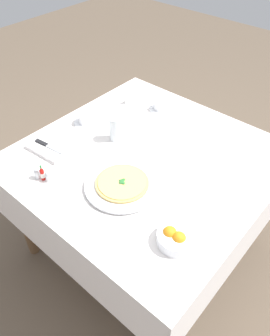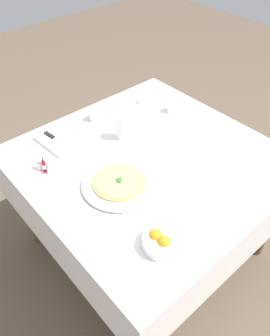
{
  "view_description": "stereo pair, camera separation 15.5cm",
  "coord_description": "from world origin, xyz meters",
  "px_view_note": "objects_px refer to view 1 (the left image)",
  "views": [
    {
      "loc": [
        0.77,
        -0.97,
        1.79
      ],
      "look_at": [
        0.02,
        -0.11,
        0.75
      ],
      "focal_mm": 35.75,
      "sensor_mm": 36.0,
      "label": 1
    },
    {
      "loc": [
        0.88,
        -0.86,
        1.79
      ],
      "look_at": [
        0.02,
        -0.11,
        0.75
      ],
      "focal_mm": 35.75,
      "sensor_mm": 36.0,
      "label": 2
    }
  ],
  "objects_px": {
    "coffee_cup_far_right": "(160,106)",
    "water_glass_back_corner": "(116,130)",
    "salt_shaker": "(48,177)",
    "citrus_bowl": "(176,237)",
    "pepper_shaker": "(37,174)",
    "menu_card": "(131,97)",
    "pizza": "(122,183)",
    "napkin_folded": "(49,148)",
    "hot_sauce_bottle": "(42,174)",
    "coffee_cup_center_back": "(85,119)",
    "dinner_knife": "(49,146)",
    "pizza_plate": "(122,185)"
  },
  "relations": [
    {
      "from": "coffee_cup_far_right",
      "to": "menu_card",
      "type": "xyz_separation_m",
      "value": [
        -0.19,
        -0.04,
        0.0
      ]
    },
    {
      "from": "salt_shaker",
      "to": "citrus_bowl",
      "type": "bearing_deg",
      "value": 9.92
    },
    {
      "from": "pepper_shaker",
      "to": "citrus_bowl",
      "type": "bearing_deg",
      "value": 10.75
    },
    {
      "from": "coffee_cup_center_back",
      "to": "hot_sauce_bottle",
      "type": "relative_size",
      "value": 1.57
    },
    {
      "from": "coffee_cup_far_right",
      "to": "citrus_bowl",
      "type": "distance_m",
      "value": 0.92
    },
    {
      "from": "pizza_plate",
      "to": "citrus_bowl",
      "type": "bearing_deg",
      "value": -13.1
    },
    {
      "from": "napkin_folded",
      "to": "menu_card",
      "type": "bearing_deg",
      "value": 85.11
    },
    {
      "from": "hot_sauce_bottle",
      "to": "pepper_shaker",
      "type": "height_order",
      "value": "hot_sauce_bottle"
    },
    {
      "from": "pizza",
      "to": "coffee_cup_far_right",
      "type": "bearing_deg",
      "value": 113.1
    },
    {
      "from": "coffee_cup_center_back",
      "to": "pepper_shaker",
      "type": "bearing_deg",
      "value": -70.66
    },
    {
      "from": "coffee_cup_center_back",
      "to": "menu_card",
      "type": "xyz_separation_m",
      "value": [
        0.04,
        0.34,
        0.0
      ]
    },
    {
      "from": "pepper_shaker",
      "to": "salt_shaker",
      "type": "bearing_deg",
      "value": 19.65
    },
    {
      "from": "coffee_cup_far_right",
      "to": "pepper_shaker",
      "type": "bearing_deg",
      "value": -94.94
    },
    {
      "from": "coffee_cup_far_right",
      "to": "napkin_folded",
      "type": "relative_size",
      "value": 0.57
    },
    {
      "from": "coffee_cup_far_right",
      "to": "dinner_knife",
      "type": "height_order",
      "value": "coffee_cup_far_right"
    },
    {
      "from": "dinner_knife",
      "to": "coffee_cup_center_back",
      "type": "bearing_deg",
      "value": 89.34
    },
    {
      "from": "hot_sauce_bottle",
      "to": "salt_shaker",
      "type": "height_order",
      "value": "hot_sauce_bottle"
    },
    {
      "from": "napkin_folded",
      "to": "hot_sauce_bottle",
      "type": "distance_m",
      "value": 0.21
    },
    {
      "from": "water_glass_back_corner",
      "to": "coffee_cup_far_right",
      "type": "bearing_deg",
      "value": 89.58
    },
    {
      "from": "coffee_cup_far_right",
      "to": "salt_shaker",
      "type": "distance_m",
      "value": 0.8
    },
    {
      "from": "citrus_bowl",
      "to": "menu_card",
      "type": "height_order",
      "value": "citrus_bowl"
    },
    {
      "from": "water_glass_back_corner",
      "to": "salt_shaker",
      "type": "xyz_separation_m",
      "value": [
        -0.01,
        -0.43,
        -0.03
      ]
    },
    {
      "from": "hot_sauce_bottle",
      "to": "pizza_plate",
      "type": "bearing_deg",
      "value": 33.59
    },
    {
      "from": "pizza",
      "to": "hot_sauce_bottle",
      "type": "bearing_deg",
      "value": -146.41
    },
    {
      "from": "citrus_bowl",
      "to": "coffee_cup_far_right",
      "type": "bearing_deg",
      "value": 131.47
    },
    {
      "from": "hot_sauce_bottle",
      "to": "pepper_shaker",
      "type": "xyz_separation_m",
      "value": [
        -0.03,
        -0.01,
        -0.01
      ]
    },
    {
      "from": "menu_card",
      "to": "napkin_folded",
      "type": "bearing_deg",
      "value": -175.3
    },
    {
      "from": "citrus_bowl",
      "to": "hot_sauce_bottle",
      "type": "relative_size",
      "value": 1.81
    },
    {
      "from": "water_glass_back_corner",
      "to": "pepper_shaker",
      "type": "xyz_separation_m",
      "value": [
        -0.07,
        -0.45,
        -0.03
      ]
    },
    {
      "from": "coffee_cup_center_back",
      "to": "salt_shaker",
      "type": "xyz_separation_m",
      "value": [
        0.21,
        -0.42,
        -0.0
      ]
    },
    {
      "from": "water_glass_back_corner",
      "to": "salt_shaker",
      "type": "relative_size",
      "value": 2.28
    },
    {
      "from": "water_glass_back_corner",
      "to": "menu_card",
      "type": "height_order",
      "value": "water_glass_back_corner"
    },
    {
      "from": "salt_shaker",
      "to": "menu_card",
      "type": "bearing_deg",
      "value": 102.96
    },
    {
      "from": "pepper_shaker",
      "to": "hot_sauce_bottle",
      "type": "bearing_deg",
      "value": 19.65
    },
    {
      "from": "coffee_cup_far_right",
      "to": "salt_shaker",
      "type": "xyz_separation_m",
      "value": [
        -0.01,
        -0.8,
        -0.0
      ]
    },
    {
      "from": "pizza_plate",
      "to": "hot_sauce_bottle",
      "type": "xyz_separation_m",
      "value": [
        -0.3,
        -0.2,
        0.02
      ]
    },
    {
      "from": "napkin_folded",
      "to": "citrus_bowl",
      "type": "bearing_deg",
      "value": -6.73
    },
    {
      "from": "napkin_folded",
      "to": "pepper_shaker",
      "type": "bearing_deg",
      "value": -57.25
    },
    {
      "from": "coffee_cup_far_right",
      "to": "water_glass_back_corner",
      "type": "relative_size",
      "value": 1.01
    },
    {
      "from": "citrus_bowl",
      "to": "pizza_plate",
      "type": "bearing_deg",
      "value": 166.9
    },
    {
      "from": "menu_card",
      "to": "coffee_cup_center_back",
      "type": "bearing_deg",
      "value": 178.97
    },
    {
      "from": "coffee_cup_far_right",
      "to": "water_glass_back_corner",
      "type": "xyz_separation_m",
      "value": [
        -0.0,
        -0.37,
        0.03
      ]
    },
    {
      "from": "water_glass_back_corner",
      "to": "salt_shaker",
      "type": "distance_m",
      "value": 0.43
    },
    {
      "from": "dinner_knife",
      "to": "pepper_shaker",
      "type": "relative_size",
      "value": 3.48
    },
    {
      "from": "dinner_knife",
      "to": "salt_shaker",
      "type": "relative_size",
      "value": 3.48
    },
    {
      "from": "water_glass_back_corner",
      "to": "napkin_folded",
      "type": "bearing_deg",
      "value": -123.61
    },
    {
      "from": "water_glass_back_corner",
      "to": "napkin_folded",
      "type": "distance_m",
      "value": 0.35
    },
    {
      "from": "pizza_plate",
      "to": "menu_card",
      "type": "relative_size",
      "value": 3.72
    },
    {
      "from": "pizza_plate",
      "to": "citrus_bowl",
      "type": "height_order",
      "value": "citrus_bowl"
    },
    {
      "from": "pizza",
      "to": "citrus_bowl",
      "type": "distance_m",
      "value": 0.36
    }
  ]
}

